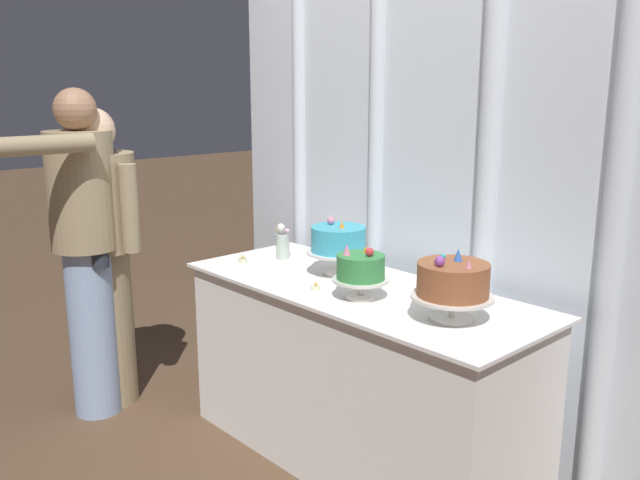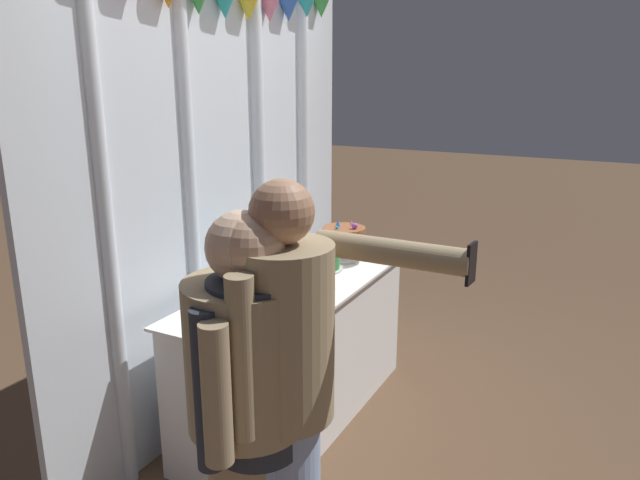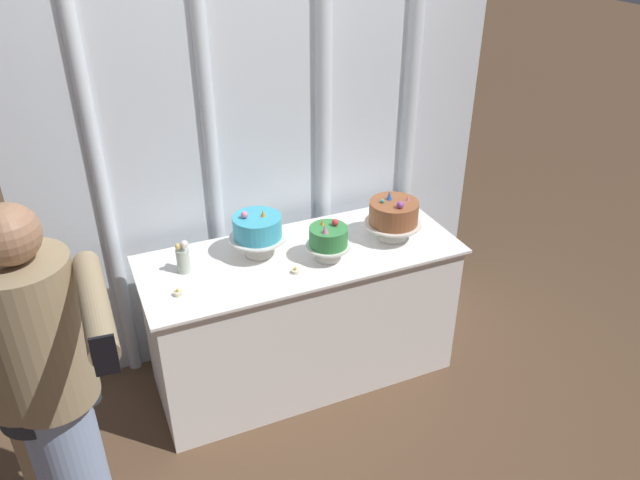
% 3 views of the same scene
% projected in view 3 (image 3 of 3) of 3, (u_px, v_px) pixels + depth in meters
% --- Properties ---
extents(ground_plane, '(24.00, 24.00, 0.00)m').
position_uv_depth(ground_plane, '(310.00, 382.00, 3.49)').
color(ground_plane, brown).
extents(draped_curtain, '(2.63, 0.17, 2.63)m').
position_uv_depth(draped_curtain, '(271.00, 105.00, 3.22)').
color(draped_curtain, silver).
rests_on(draped_curtain, ground_plane).
extents(cake_table, '(1.65, 0.66, 0.80)m').
position_uv_depth(cake_table, '(302.00, 316.00, 3.37)').
color(cake_table, white).
rests_on(cake_table, ground_plane).
extents(cake_display_leftmost, '(0.29, 0.29, 0.25)m').
position_uv_depth(cake_display_leftmost, '(257.00, 229.00, 3.09)').
color(cake_display_leftmost, silver).
rests_on(cake_display_leftmost, cake_table).
extents(cake_display_center, '(0.23, 0.23, 0.22)m').
position_uv_depth(cake_display_center, '(328.00, 238.00, 3.07)').
color(cake_display_center, silver).
rests_on(cake_display_center, cake_table).
extents(cake_display_rightmost, '(0.30, 0.30, 0.26)m').
position_uv_depth(cake_display_rightmost, '(394.00, 214.00, 3.24)').
color(cake_display_rightmost, silver).
rests_on(cake_display_rightmost, cake_table).
extents(flower_vase, '(0.07, 0.08, 0.18)m').
position_uv_depth(flower_vase, '(183.00, 258.00, 2.99)').
color(flower_vase, '#B2C1B2').
rests_on(flower_vase, cake_table).
extents(tealight_far_left, '(0.04, 0.04, 0.04)m').
position_uv_depth(tealight_far_left, '(178.00, 293.00, 2.85)').
color(tealight_far_left, beige).
rests_on(tealight_far_left, cake_table).
extents(tealight_near_left, '(0.04, 0.04, 0.03)m').
position_uv_depth(tealight_near_left, '(295.00, 271.00, 3.01)').
color(tealight_near_left, beige).
rests_on(tealight_near_left, cake_table).
extents(guest_man_pink_jacket, '(0.53, 0.46, 1.53)m').
position_uv_depth(guest_man_pink_jacket, '(38.00, 390.00, 2.29)').
color(guest_man_pink_jacket, '#9E8966').
rests_on(guest_man_pink_jacket, ground_plane).
extents(guest_man_dark_suit, '(0.44, 0.35, 1.52)m').
position_uv_depth(guest_man_dark_suit, '(35.00, 392.00, 2.24)').
color(guest_man_dark_suit, '#93ADD6').
rests_on(guest_man_dark_suit, ground_plane).
extents(guest_girl_blue_dress, '(0.48, 0.70, 1.62)m').
position_uv_depth(guest_girl_blue_dress, '(53.00, 388.00, 2.18)').
color(guest_girl_blue_dress, '#93ADD6').
rests_on(guest_girl_blue_dress, ground_plane).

